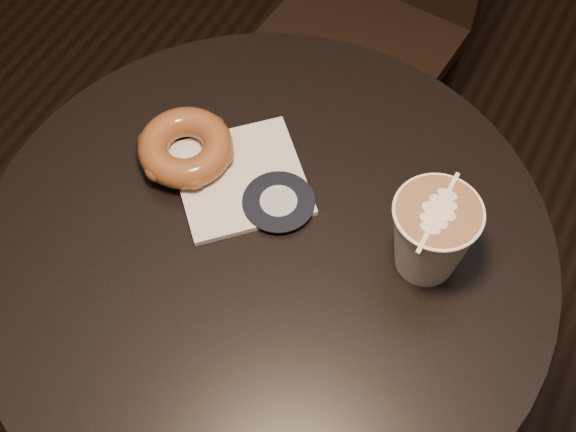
% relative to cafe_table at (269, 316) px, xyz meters
% --- Properties ---
extents(cafe_table, '(0.70, 0.70, 0.75)m').
position_rel_cafe_table_xyz_m(cafe_table, '(0.00, 0.00, 0.00)').
color(cafe_table, black).
rests_on(cafe_table, ground).
extents(pastry_bag, '(0.22, 0.22, 0.01)m').
position_rel_cafe_table_xyz_m(pastry_bag, '(-0.07, 0.07, 0.20)').
color(pastry_bag, silver).
rests_on(pastry_bag, cafe_table).
extents(doughnut, '(0.12, 0.12, 0.04)m').
position_rel_cafe_table_xyz_m(doughnut, '(-0.15, 0.06, 0.23)').
color(doughnut, brown).
rests_on(doughnut, pastry_bag).
extents(latte_cup, '(0.10, 0.10, 0.11)m').
position_rel_cafe_table_xyz_m(latte_cup, '(0.18, 0.07, 0.26)').
color(latte_cup, white).
rests_on(latte_cup, cafe_table).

